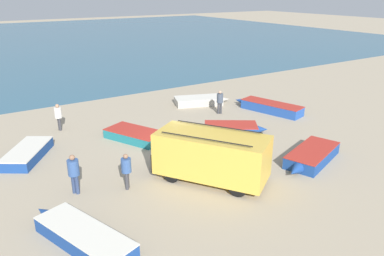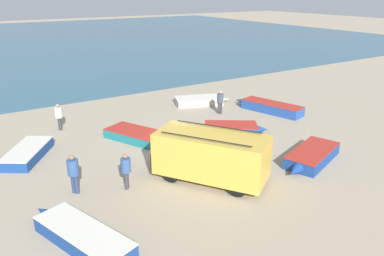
{
  "view_description": "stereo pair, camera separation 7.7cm",
  "coord_description": "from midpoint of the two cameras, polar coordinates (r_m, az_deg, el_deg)",
  "views": [
    {
      "loc": [
        -9.82,
        -15.67,
        8.1
      ],
      "look_at": [
        0.47,
        0.4,
        1.0
      ],
      "focal_mm": 35.0,
      "sensor_mm": 36.0,
      "label": 1
    },
    {
      "loc": [
        -9.76,
        -15.71,
        8.1
      ],
      "look_at": [
        0.47,
        0.4,
        1.0
      ],
      "focal_mm": 35.0,
      "sensor_mm": 36.0,
      "label": 2
    }
  ],
  "objects": [
    {
      "name": "fishing_rowboat_4",
      "position": [
        22.41,
        6.32,
        -0.14
      ],
      "size": [
        3.67,
        2.99,
        0.57
      ],
      "rotation": [
        0.0,
        0.0,
        5.69
      ],
      "color": "navy",
      "rests_on": "ground_plane"
    },
    {
      "name": "fishing_rowboat_5",
      "position": [
        19.57,
        17.82,
        -4.11
      ],
      "size": [
        4.44,
        2.67,
        0.61
      ],
      "rotation": [
        0.0,
        0.0,
        3.48
      ],
      "color": "navy",
      "rests_on": "ground_plane"
    },
    {
      "name": "fishing_rowboat_0",
      "position": [
        20.9,
        -23.55,
        -3.39
      ],
      "size": [
        3.08,
        3.97,
        0.55
      ],
      "rotation": [
        0.0,
        0.0,
        0.99
      ],
      "color": "navy",
      "rests_on": "ground_plane"
    },
    {
      "name": "ground_plane",
      "position": [
        20.19,
        -0.4,
        -3.25
      ],
      "size": [
        200.0,
        200.0,
        0.0
      ],
      "primitive_type": "plane",
      "color": "tan"
    },
    {
      "name": "parked_van",
      "position": [
        16.62,
        3.0,
        -4.17
      ],
      "size": [
        4.47,
        5.3,
        2.3
      ],
      "rotation": [
        0.0,
        0.0,
        2.16
      ],
      "color": "gold",
      "rests_on": "ground_plane"
    },
    {
      "name": "fisherman_2",
      "position": [
        16.31,
        -17.51,
        -6.18
      ],
      "size": [
        0.47,
        0.47,
        1.78
      ],
      "rotation": [
        0.0,
        0.0,
        0.62
      ],
      "color": "navy",
      "rests_on": "ground_plane"
    },
    {
      "name": "fishing_rowboat_1",
      "position": [
        28.05,
        1.33,
        4.18
      ],
      "size": [
        4.29,
        2.75,
        0.53
      ],
      "rotation": [
        0.0,
        0.0,
        5.94
      ],
      "color": "#ADA89E",
      "rests_on": "ground_plane"
    },
    {
      "name": "sea_water",
      "position": [
        68.87,
        -24.55,
        11.87
      ],
      "size": [
        120.0,
        80.0,
        0.01
      ],
      "primitive_type": "cube",
      "color": "#33607A",
      "rests_on": "ground_plane"
    },
    {
      "name": "fisherman_1",
      "position": [
        25.72,
        4.41,
        4.27
      ],
      "size": [
        0.43,
        0.43,
        1.64
      ],
      "rotation": [
        0.0,
        0.0,
        4.25
      ],
      "color": "#38383D",
      "rests_on": "ground_plane"
    },
    {
      "name": "fishing_rowboat_3",
      "position": [
        21.6,
        -8.37,
        -1.08
      ],
      "size": [
        2.95,
        4.17,
        0.54
      ],
      "rotation": [
        0.0,
        0.0,
        5.16
      ],
      "color": "#1E757F",
      "rests_on": "ground_plane"
    },
    {
      "name": "fisherman_3",
      "position": [
        23.98,
        -19.58,
        1.95
      ],
      "size": [
        0.44,
        0.44,
        1.66
      ],
      "rotation": [
        0.0,
        0.0,
        3.18
      ],
      "color": "#38383D",
      "rests_on": "ground_plane"
    },
    {
      "name": "fishing_rowboat_6",
      "position": [
        13.7,
        -16.46,
        -15.37
      ],
      "size": [
        2.55,
        4.89,
        0.56
      ],
      "rotation": [
        0.0,
        0.0,
        1.9
      ],
      "color": "navy",
      "rests_on": "ground_plane"
    },
    {
      "name": "fisherman_0",
      "position": [
        16.21,
        -9.9,
        -6.01
      ],
      "size": [
        0.43,
        0.43,
        1.63
      ],
      "rotation": [
        0.0,
        0.0,
        2.55
      ],
      "color": "#38383D",
      "rests_on": "ground_plane"
    },
    {
      "name": "fishing_rowboat_2",
      "position": [
        26.87,
        11.78,
        3.16
      ],
      "size": [
        2.46,
        5.31,
        0.67
      ],
      "rotation": [
        0.0,
        0.0,
        1.85
      ],
      "color": "#234CA3",
      "rests_on": "ground_plane"
    }
  ]
}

